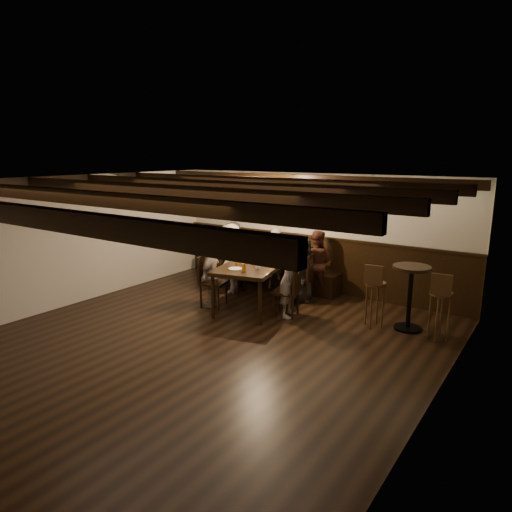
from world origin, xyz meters
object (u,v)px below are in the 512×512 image
Objects in this scene: chair_left_far at (213,291)px; high_top_table at (410,288)px; person_bench_centre at (275,259)px; chair_right_near at (301,287)px; person_right_far at (289,277)px; chair_right_far at (287,300)px; person_right_near at (303,270)px; bar_stool_right at (439,315)px; person_bench_right at (316,263)px; person_left_far at (211,275)px; chair_left_near at (232,279)px; person_left_near at (231,259)px; dining_table at (258,265)px; person_bench_left at (233,254)px; bar_stool_left at (374,303)px.

high_top_table is at bearing 91.50° from chair_left_far.
person_bench_centre reaches higher than chair_left_far.
chair_right_near is 1.00m from person_right_far.
chair_right_far is 0.96m from person_right_near.
person_bench_right is at bearing 152.85° from bar_stool_right.
chair_left_far is 0.81× the size of person_left_far.
person_bench_right is at bearing 105.52° from chair_left_near.
person_left_near is at bearing 59.04° from person_right_far.
dining_table is 2.58× the size of chair_right_far.
person_left_near reaches higher than person_bench_left.
chair_right_near is at bearing 0.01° from chair_right_far.
person_left_far is at bearing 120.96° from person_right_near.
chair_right_near is (1.18, 1.22, -0.02)m from chair_left_far.
person_bench_left is 1.36m from person_left_far.
chair_right_near is 0.85× the size of bar_stool_left.
person_bench_left is 2.13m from person_right_far.
person_left_far is (0.47, -1.27, -0.10)m from person_bench_left.
chair_left_far is 3.91m from bar_stool_right.
high_top_table is (3.83, -0.35, -0.00)m from person_bench_left.
dining_table is 0.88m from person_right_far.
bar_stool_left is (3.33, -0.56, -0.30)m from person_bench_left.
dining_table is at bearing 122.00° from chair_left_far.
person_bench_left is 0.91m from person_bench_centre.
dining_table is 2.21× the size of bar_stool_right.
bar_stool_left is at bearing 134.11° from person_bench_right.
person_bench_left reaches higher than bar_stool_left.
chair_left_near is at bearing 58.53° from person_right_far.
bar_stool_left reaches higher than chair_right_near.
person_right_far reaches higher than chair_left_far.
person_right_far is 1.31× the size of bar_stool_left.
dining_table is at bearing 57.97° from chair_right_far.
person_bench_left is at bearing 50.18° from chair_right_far.
person_bench_left reaches higher than chair_right_far.
person_right_far is 1.33× the size of high_top_table.
chair_right_near is 0.99× the size of chair_right_far.
high_top_table is (1.90, 0.56, -0.01)m from person_right_far.
person_bench_centre reaches higher than bar_stool_left.
person_left_near reaches higher than bar_stool_left.
bar_stool_right is at bearing 152.14° from person_bench_centre.
high_top_table is at bearing 18.08° from bar_stool_left.
person_bench_centre is at bearing 128.66° from person_left_near.
person_right_near is (0.87, -0.40, -0.03)m from person_bench_centre.
person_bench_centre is at bearing 26.57° from person_right_far.
person_left_near reaches higher than high_top_table.
person_bench_centre is at bearing 158.86° from bar_stool_right.
person_left_far is 3.49m from high_top_table.
chair_left_near is at bearing 15.52° from person_bench_right.
person_bench_left is 4.37m from bar_stool_right.
chair_right_far is at bearing 58.51° from person_left_near.
person_right_near is (1.46, 0.36, -0.09)m from person_left_near.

